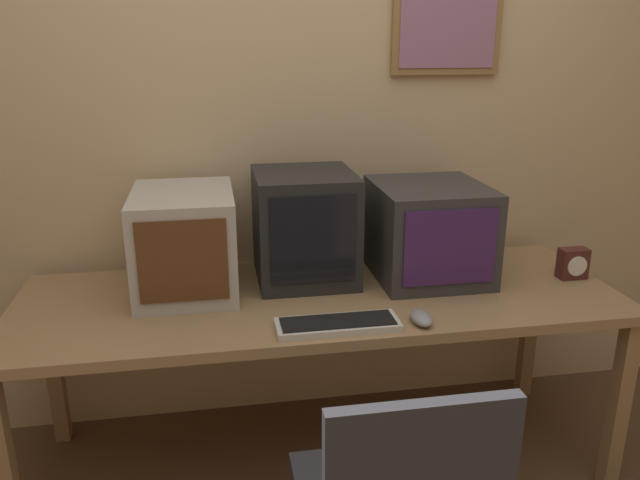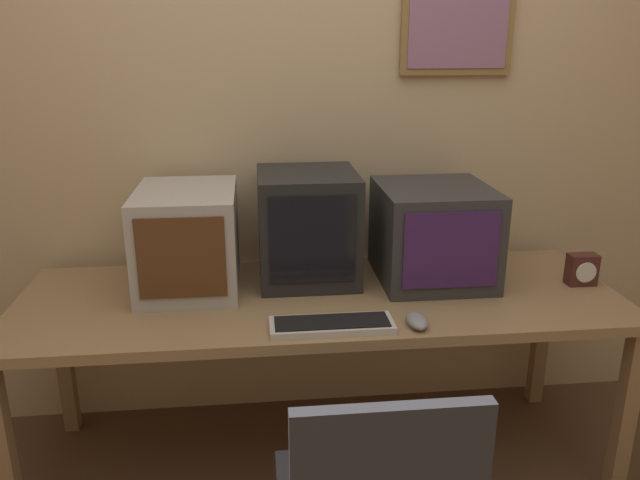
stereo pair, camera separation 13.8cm
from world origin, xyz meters
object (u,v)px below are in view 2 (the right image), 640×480
object	(u,v)px
monitor_center	(308,226)
mouse_near_keyboard	(417,321)
keyboard_main	(332,325)
desk_clock	(582,270)
monitor_right	(433,233)
monitor_left	(188,239)

from	to	relation	value
monitor_center	mouse_near_keyboard	size ratio (longest dim) A/B	3.48
mouse_near_keyboard	keyboard_main	bearing A→B (deg)	177.33
desk_clock	monitor_right	bearing A→B (deg)	166.60
monitor_left	keyboard_main	world-z (taller)	monitor_left
monitor_left	mouse_near_keyboard	world-z (taller)	monitor_left
monitor_left	monitor_right	bearing A→B (deg)	-1.13
mouse_near_keyboard	monitor_center	bearing A→B (deg)	123.35
monitor_left	monitor_right	xyz separation A→B (m)	(0.90, -0.02, -0.00)
monitor_right	keyboard_main	world-z (taller)	monitor_right
keyboard_main	mouse_near_keyboard	distance (m)	0.27
keyboard_main	desk_clock	distance (m)	1.00
keyboard_main	desk_clock	world-z (taller)	desk_clock
monitor_center	monitor_right	xyz separation A→B (m)	(0.46, -0.06, -0.03)
keyboard_main	mouse_near_keyboard	size ratio (longest dim) A/B	3.34
monitor_left	desk_clock	world-z (taller)	monitor_left
keyboard_main	mouse_near_keyboard	xyz separation A→B (m)	(0.27, -0.01, 0.01)
monitor_center	monitor_right	bearing A→B (deg)	-7.00
monitor_center	monitor_right	world-z (taller)	monitor_center
monitor_center	desk_clock	size ratio (longest dim) A/B	3.48
mouse_near_keyboard	desk_clock	distance (m)	0.75
monitor_right	mouse_near_keyboard	size ratio (longest dim) A/B	3.80
monitor_center	keyboard_main	size ratio (longest dim) A/B	1.04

